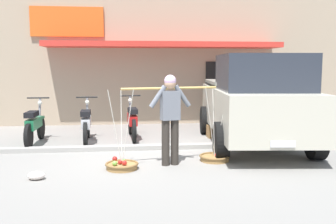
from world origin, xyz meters
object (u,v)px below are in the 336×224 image
object	(u,v)px
fruit_basket_right_side	(215,157)
parked_truck	(254,102)
fruit_vendor	(170,113)
plastic_litter_bag	(36,175)
fruit_basket_left_side	(122,165)
motorcycle_nearest_shop	(35,125)
wooden_crate	(216,131)
motorcycle_second_in_row	(86,124)
motorcycle_third_in_row	(132,121)

from	to	relation	value
fruit_basket_right_side	parked_truck	world-z (taller)	parked_truck
fruit_vendor	plastic_litter_bag	bearing A→B (deg)	-163.07
fruit_basket_left_side	fruit_basket_right_side	size ratio (longest dim) A/B	1.00
fruit_basket_left_side	motorcycle_nearest_shop	world-z (taller)	fruit_basket_left_side
fruit_basket_right_side	fruit_basket_left_side	bearing A→B (deg)	-167.29
fruit_vendor	parked_truck	xyz separation A→B (m)	(2.14, 1.52, 0.05)
fruit_basket_left_side	wooden_crate	xyz separation A→B (m)	(2.42, 2.84, 0.08)
fruit_vendor	motorcycle_nearest_shop	distance (m)	3.80
motorcycle_nearest_shop	motorcycle_second_in_row	bearing A→B (deg)	3.36
motorcycle_third_in_row	parked_truck	bearing A→B (deg)	-23.43
fruit_vendor	motorcycle_nearest_shop	world-z (taller)	fruit_vendor
fruit_basket_right_side	motorcycle_second_in_row	world-z (taller)	fruit_basket_right_side
fruit_vendor	fruit_basket_right_side	bearing A→B (deg)	12.62
motorcycle_nearest_shop	motorcycle_third_in_row	xyz separation A→B (m)	(2.32, 0.45, 0.00)
fruit_vendor	wooden_crate	bearing A→B (deg)	60.18
fruit_basket_left_side	plastic_litter_bag	bearing A→B (deg)	-160.47
fruit_basket_right_side	motorcycle_nearest_shop	bearing A→B (deg)	151.88
fruit_basket_right_side	wooden_crate	size ratio (longest dim) A/B	3.30
fruit_basket_right_side	motorcycle_third_in_row	xyz separation A→B (m)	(-1.57, 2.53, 0.38)
fruit_vendor	motorcycle_nearest_shop	xyz separation A→B (m)	(-2.99, 2.29, -0.53)
motorcycle_second_in_row	plastic_litter_bag	size ratio (longest dim) A/B	6.51
parked_truck	plastic_litter_bag	xyz separation A→B (m)	(-4.43, -2.22, -0.96)
fruit_basket_left_side	motorcycle_third_in_row	size ratio (longest dim) A/B	0.80
fruit_basket_left_side	motorcycle_nearest_shop	xyz separation A→B (m)	(-2.08, 2.49, 0.37)
fruit_basket_left_side	parked_truck	size ratio (longest dim) A/B	0.30
motorcycle_second_in_row	parked_truck	distance (m)	4.05
fruit_basket_left_side	plastic_litter_bag	size ratio (longest dim) A/B	5.18
fruit_vendor	motorcycle_third_in_row	world-z (taller)	fruit_vendor
fruit_vendor	motorcycle_second_in_row	size ratio (longest dim) A/B	1.00
motorcycle_second_in_row	plastic_litter_bag	world-z (taller)	motorcycle_second_in_row
fruit_vendor	motorcycle_second_in_row	world-z (taller)	fruit_vendor
motorcycle_nearest_shop	motorcycle_second_in_row	distance (m)	1.21
motorcycle_second_in_row	parked_truck	world-z (taller)	parked_truck
fruit_basket_right_side	fruit_vendor	bearing A→B (deg)	-167.38
fruit_basket_left_side	motorcycle_third_in_row	distance (m)	2.97
fruit_basket_right_side	motorcycle_nearest_shop	size ratio (longest dim) A/B	0.80
motorcycle_third_in_row	parked_truck	distance (m)	3.11
plastic_litter_bag	wooden_crate	distance (m)	5.06
fruit_basket_left_side	parked_truck	world-z (taller)	parked_truck
fruit_basket_left_side	wooden_crate	bearing A→B (deg)	49.60
fruit_basket_right_side	wooden_crate	world-z (taller)	fruit_basket_right_side
fruit_vendor	fruit_basket_left_side	world-z (taller)	fruit_vendor
fruit_basket_left_side	wooden_crate	size ratio (longest dim) A/B	3.30
fruit_vendor	fruit_basket_left_side	distance (m)	1.30
motorcycle_third_in_row	plastic_litter_bag	distance (m)	3.82
fruit_basket_left_side	fruit_basket_right_side	xyz separation A→B (m)	(1.82, 0.41, -0.00)
motorcycle_third_in_row	motorcycle_second_in_row	bearing A→B (deg)	-161.25
fruit_basket_left_side	plastic_litter_bag	world-z (taller)	fruit_basket_left_side
plastic_litter_bag	motorcycle_nearest_shop	bearing A→B (deg)	103.09
fruit_basket_right_side	plastic_litter_bag	distance (m)	3.33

